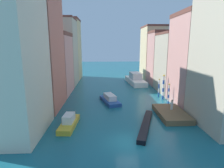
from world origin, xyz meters
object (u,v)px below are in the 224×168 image
object	(u,v)px
waterfront_dock	(171,114)
mooring_pole_1	(163,87)
mooring_pole_2	(159,88)
mooring_pole_0	(169,94)
motorboat_0	(110,99)
gondola_black	(146,125)
vaporetto_white	(135,80)
person_on_dock	(172,105)
motorboat_1	(69,122)

from	to	relation	value
waterfront_dock	mooring_pole_1	world-z (taller)	mooring_pole_1
mooring_pole_2	mooring_pole_1	bearing A→B (deg)	-81.09
mooring_pole_0	motorboat_0	xyz separation A→B (m)	(-10.42, 1.56, -1.38)
mooring_pole_2	motorboat_0	size ratio (longest dim) A/B	0.57
mooring_pole_1	motorboat_0	world-z (taller)	mooring_pole_1
mooring_pole_0	mooring_pole_2	bearing A→B (deg)	93.47
gondola_black	motorboat_0	size ratio (longest dim) A/B	1.41
vaporetto_white	gondola_black	bearing A→B (deg)	-96.92
mooring_pole_0	mooring_pole_1	size ratio (longest dim) A/B	0.77
person_on_dock	mooring_pole_1	xyz separation A→B (m)	(1.21, 8.01, 1.03)
vaporetto_white	gondola_black	xyz separation A→B (m)	(-3.36, -27.67, -0.80)
gondola_black	motorboat_0	distance (m)	11.51
waterfront_dock	gondola_black	world-z (taller)	waterfront_dock
motorboat_1	mooring_pole_1	bearing A→B (deg)	35.92
waterfront_dock	mooring_pole_2	xyz separation A→B (m)	(1.20, 10.55, 1.56)
mooring_pole_0	vaporetto_white	distance (m)	18.78
mooring_pole_0	mooring_pole_1	distance (m)	3.15
motorboat_0	motorboat_1	xyz separation A→B (m)	(-5.70, -10.13, 0.01)
person_on_dock	motorboat_1	xyz separation A→B (m)	(-14.90, -3.66, -0.91)
gondola_black	waterfront_dock	bearing A→B (deg)	37.19
waterfront_dock	person_on_dock	distance (m)	1.33
person_on_dock	gondola_black	distance (m)	6.59
mooring_pole_0	motorboat_1	size ratio (longest dim) A/B	0.68
waterfront_dock	motorboat_0	xyz separation A→B (m)	(-8.92, 7.16, 0.19)
person_on_dock	mooring_pole_1	bearing A→B (deg)	81.43
mooring_pole_1	motorboat_1	distance (m)	19.98
mooring_pole_2	person_on_dock	bearing A→B (deg)	-95.30
mooring_pole_1	motorboat_0	xyz separation A→B (m)	(-10.41, -1.54, -1.95)
person_on_dock	vaporetto_white	size ratio (longest dim) A/B	0.13
vaporetto_white	gondola_black	distance (m)	27.89
motorboat_1	mooring_pole_0	bearing A→B (deg)	28.00
gondola_black	motorboat_1	distance (m)	10.00
waterfront_dock	mooring_pole_2	world-z (taller)	mooring_pole_2
mooring_pole_2	motorboat_1	world-z (taller)	mooring_pole_2
mooring_pole_1	person_on_dock	bearing A→B (deg)	-98.57
person_on_dock	mooring_pole_2	xyz separation A→B (m)	(0.92, 9.86, 0.46)
mooring_pole_0	vaporetto_white	bearing A→B (deg)	98.51
waterfront_dock	mooring_pole_2	bearing A→B (deg)	83.52
mooring_pole_1	vaporetto_white	distance (m)	15.77
mooring_pole_1	waterfront_dock	bearing A→B (deg)	-99.71
person_on_dock	motorboat_0	size ratio (longest dim) A/B	0.23
person_on_dock	mooring_pole_1	distance (m)	8.16
mooring_pole_0	gondola_black	bearing A→B (deg)	-123.93
mooring_pole_1	gondola_black	distance (m)	13.85
mooring_pole_0	gondola_black	distance (m)	11.12
mooring_pole_2	gondola_black	xyz separation A→B (m)	(-5.83, -14.07, -1.67)
person_on_dock	vaporetto_white	distance (m)	23.52
motorboat_0	mooring_pole_0	bearing A→B (deg)	-8.50
mooring_pole_2	mooring_pole_0	bearing A→B (deg)	-86.53
mooring_pole_0	mooring_pole_1	bearing A→B (deg)	90.19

